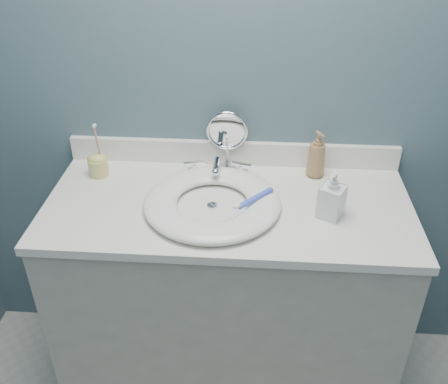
# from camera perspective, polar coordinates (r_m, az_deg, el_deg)

# --- Properties ---
(back_wall) EXTENTS (2.20, 0.02, 2.40)m
(back_wall) POSITION_cam_1_polar(r_m,az_deg,el_deg) (1.76, 1.11, 12.58)
(back_wall) COLOR #48616C
(back_wall) RESTS_ON ground
(vanity_cabinet) EXTENTS (1.20, 0.55, 0.85)m
(vanity_cabinet) POSITION_cam_1_polar(r_m,az_deg,el_deg) (1.95, 0.41, -12.32)
(vanity_cabinet) COLOR #B8B2A8
(vanity_cabinet) RESTS_ON ground
(countertop) EXTENTS (1.22, 0.57, 0.03)m
(countertop) POSITION_cam_1_polar(r_m,az_deg,el_deg) (1.67, 0.47, -1.62)
(countertop) COLOR white
(countertop) RESTS_ON vanity_cabinet
(backsplash) EXTENTS (1.22, 0.02, 0.09)m
(backsplash) POSITION_cam_1_polar(r_m,az_deg,el_deg) (1.86, 1.00, 4.49)
(backsplash) COLOR white
(backsplash) RESTS_ON countertop
(basin) EXTENTS (0.45, 0.45, 0.04)m
(basin) POSITION_cam_1_polar(r_m,az_deg,el_deg) (1.63, -1.35, -1.16)
(basin) COLOR white
(basin) RESTS_ON countertop
(drain) EXTENTS (0.04, 0.04, 0.01)m
(drain) POSITION_cam_1_polar(r_m,az_deg,el_deg) (1.64, -1.34, -1.59)
(drain) COLOR silver
(drain) RESTS_ON countertop
(faucet) EXTENTS (0.25, 0.13, 0.07)m
(faucet) POSITION_cam_1_polar(r_m,az_deg,el_deg) (1.79, -0.78, 2.60)
(faucet) COLOR silver
(faucet) RESTS_ON countertop
(makeup_mirror) EXTENTS (0.15, 0.09, 0.22)m
(makeup_mirror) POSITION_cam_1_polar(r_m,az_deg,el_deg) (1.81, 0.36, 6.29)
(makeup_mirror) COLOR silver
(makeup_mirror) RESTS_ON countertop
(soap_bottle_amber) EXTENTS (0.09, 0.09, 0.17)m
(soap_bottle_amber) POSITION_cam_1_polar(r_m,az_deg,el_deg) (1.80, 10.55, 4.25)
(soap_bottle_amber) COLOR #997245
(soap_bottle_amber) RESTS_ON countertop
(soap_bottle_clear) EXTENTS (0.10, 0.10, 0.16)m
(soap_bottle_clear) POSITION_cam_1_polar(r_m,az_deg,el_deg) (1.59, 12.28, -0.28)
(soap_bottle_clear) COLOR silver
(soap_bottle_clear) RESTS_ON countertop
(toothbrush_holder) EXTENTS (0.07, 0.07, 0.20)m
(toothbrush_holder) POSITION_cam_1_polar(r_m,az_deg,el_deg) (1.84, -14.22, 3.14)
(toothbrush_holder) COLOR #D0C768
(toothbrush_holder) RESTS_ON countertop
(toothbrush_lying) EXTENTS (0.13, 0.14, 0.02)m
(toothbrush_lying) POSITION_cam_1_polar(r_m,az_deg,el_deg) (1.60, 3.44, -0.81)
(toothbrush_lying) COLOR blue
(toothbrush_lying) RESTS_ON basin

